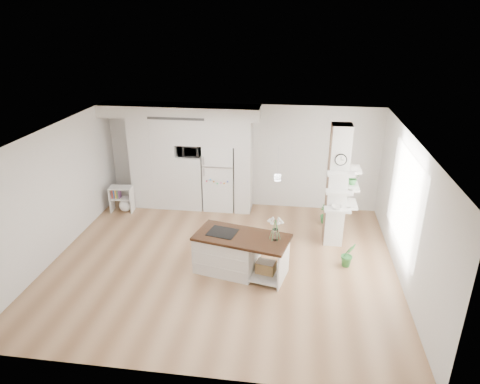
# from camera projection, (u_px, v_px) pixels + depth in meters

# --- Properties ---
(floor) EXTENTS (7.00, 6.00, 0.01)m
(floor) POSITION_uv_depth(u_px,v_px,m) (222.00, 263.00, 8.83)
(floor) COLOR tan
(floor) RESTS_ON ground
(room) EXTENTS (7.04, 6.04, 2.72)m
(room) POSITION_uv_depth(u_px,v_px,m) (221.00, 179.00, 8.11)
(room) COLOR white
(room) RESTS_ON ground
(cabinet_wall) EXTENTS (4.00, 0.71, 2.70)m
(cabinet_wall) POSITION_uv_depth(u_px,v_px,m) (184.00, 152.00, 10.87)
(cabinet_wall) COLOR white
(cabinet_wall) RESTS_ON floor
(refrigerator) EXTENTS (0.78, 0.69, 1.75)m
(refrigerator) POSITION_uv_depth(u_px,v_px,m) (220.00, 176.00, 11.01)
(refrigerator) COLOR white
(refrigerator) RESTS_ON floor
(column) EXTENTS (0.69, 0.90, 2.70)m
(column) POSITION_uv_depth(u_px,v_px,m) (341.00, 188.00, 9.04)
(column) COLOR silver
(column) RESTS_ON floor
(window) EXTENTS (0.00, 2.40, 2.40)m
(window) POSITION_uv_depth(u_px,v_px,m) (405.00, 200.00, 8.09)
(window) COLOR white
(window) RESTS_ON room
(pendant_light) EXTENTS (0.12, 0.12, 0.10)m
(pendant_light) POSITION_uv_depth(u_px,v_px,m) (312.00, 167.00, 7.94)
(pendant_light) COLOR white
(pendant_light) RESTS_ON room
(kitchen_island) EXTENTS (1.95, 1.23, 1.38)m
(kitchen_island) POSITION_uv_depth(u_px,v_px,m) (232.00, 251.00, 8.42)
(kitchen_island) COLOR white
(kitchen_island) RESTS_ON floor
(bookshelf) EXTENTS (0.59, 0.37, 0.67)m
(bookshelf) POSITION_uv_depth(u_px,v_px,m) (123.00, 201.00, 11.03)
(bookshelf) COLOR white
(bookshelf) RESTS_ON floor
(floor_plant_a) EXTENTS (0.35, 0.32, 0.53)m
(floor_plant_a) POSITION_uv_depth(u_px,v_px,m) (348.00, 254.00, 8.63)
(floor_plant_a) COLOR #34823B
(floor_plant_a) RESTS_ON floor
(floor_plant_b) EXTENTS (0.30, 0.30, 0.47)m
(floor_plant_b) POSITION_uv_depth(u_px,v_px,m) (326.00, 214.00, 10.41)
(floor_plant_b) COLOR #34823B
(floor_plant_b) RESTS_ON floor
(microwave) EXTENTS (0.54, 0.37, 0.30)m
(microwave) POSITION_uv_depth(u_px,v_px,m) (190.00, 150.00, 10.78)
(microwave) COLOR #2D2D2D
(microwave) RESTS_ON cabinet_wall
(shelf_plant) EXTENTS (0.27, 0.23, 0.30)m
(shelf_plant) POSITION_uv_depth(u_px,v_px,m) (353.00, 178.00, 9.10)
(shelf_plant) COLOR #34823B
(shelf_plant) RESTS_ON column
(decor_bowl) EXTENTS (0.22, 0.22, 0.05)m
(decor_bowl) POSITION_uv_depth(u_px,v_px,m) (337.00, 207.00, 8.98)
(decor_bowl) COLOR white
(decor_bowl) RESTS_ON column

